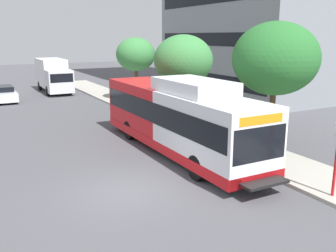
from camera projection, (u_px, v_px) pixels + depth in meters
The scene contains 8 objects.
ground_plane at pixel (70, 139), 20.33m from camera, with size 120.00×120.00×0.00m, color #4C4C51.
sidewalk_curb at pixel (198, 131), 21.86m from camera, with size 3.00×56.00×0.14m, color #A8A399.
transit_bus at pixel (177, 118), 17.79m from camera, with size 2.58×12.25×3.65m.
street_tree_near_stop at pixel (275, 59), 17.44m from camera, with size 4.03×4.03×6.03m.
street_tree_mid_block at pixel (183, 60), 23.69m from camera, with size 3.76×3.76×5.46m.
street_tree_far_block at pixel (136, 54), 31.27m from camera, with size 3.29×3.29×5.25m.
parked_car_far_lane at pixel (4, 94), 32.01m from camera, with size 1.80×4.50×1.33m.
box_truck_background at pixel (53, 75), 37.16m from camera, with size 2.32×7.01×3.25m.
Camera 1 is at (-4.67, -11.76, 5.49)m, focal length 39.95 mm.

